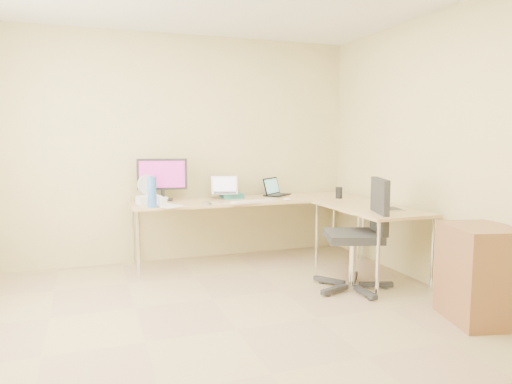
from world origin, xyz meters
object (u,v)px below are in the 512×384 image
object	(u,v)px
desk_return	(369,242)
monitor	(162,179)
desk_fan	(147,190)
office_chair	(353,237)
laptop_center	(225,185)
keyboard	(252,202)
mug	(163,202)
laptop_black	(277,187)
laptop_return	(390,200)
desk_main	(248,230)
water_bottle	(152,192)
cabinet	(480,276)

from	to	relation	value
desk_return	monitor	size ratio (longest dim) A/B	2.36
desk_fan	desk_return	bearing A→B (deg)	-50.44
office_chair	desk_fan	bearing A→B (deg)	158.18
monitor	laptop_center	distance (m)	0.71
keyboard	mug	bearing A→B (deg)	169.73
laptop_black	laptop_return	bearing A→B (deg)	-107.16
laptop_center	laptop_black	world-z (taller)	laptop_center
desk_main	water_bottle	distance (m)	1.28
desk_fan	cabinet	bearing A→B (deg)	-69.57
keyboard	office_chair	distance (m)	1.22
cabinet	office_chair	bearing A→B (deg)	131.51
desk_main	cabinet	xyz separation A→B (m)	(1.13, -2.31, -0.01)
monitor	office_chair	distance (m)	2.20
desk_main	keyboard	distance (m)	0.48
desk_return	desk_fan	size ratio (longest dim) A/B	4.70
laptop_black	mug	world-z (taller)	laptop_black
laptop_center	keyboard	size ratio (longest dim) A/B	0.64
monitor	desk_return	bearing A→B (deg)	-20.53
desk_main	mug	distance (m)	1.14
keyboard	desk_fan	world-z (taller)	desk_fan
mug	cabinet	bearing A→B (deg)	-43.22
mug	laptop_return	world-z (taller)	laptop_return
laptop_return	office_chair	distance (m)	0.57
mug	water_bottle	distance (m)	0.15
desk_return	cabinet	bearing A→B (deg)	-83.49
laptop_return	office_chair	size ratio (longest dim) A/B	0.26
laptop_center	desk_return	bearing A→B (deg)	-29.85
desk_main	water_bottle	world-z (taller)	water_bottle
desk_main	monitor	xyz separation A→B (m)	(-0.95, 0.20, 0.60)
desk_fan	laptop_center	bearing A→B (deg)	-21.38
desk_main	mug	bearing A→B (deg)	-163.75
monitor	keyboard	world-z (taller)	monitor
laptop_center	water_bottle	world-z (taller)	water_bottle
water_bottle	office_chair	distance (m)	2.03
laptop_center	keyboard	bearing A→B (deg)	-54.00
office_chair	cabinet	size ratio (longest dim) A/B	1.35
desk_fan	desk_main	bearing A→B (deg)	-28.62
desk_main	keyboard	world-z (taller)	keyboard
keyboard	desk_fan	xyz separation A→B (m)	(-1.07, 0.42, 0.13)
laptop_center	laptop_black	bearing A→B (deg)	17.91
monitor	laptop_center	size ratio (longest dim) A/B	1.81
desk_return	water_bottle	size ratio (longest dim) A/B	4.12
keyboard	water_bottle	xyz separation A→B (m)	(-1.07, 0.00, 0.15)
office_chair	keyboard	bearing A→B (deg)	140.93
mug	office_chair	world-z (taller)	office_chair
desk_return	water_bottle	world-z (taller)	water_bottle
cabinet	desk_fan	bearing A→B (deg)	146.60
laptop_center	mug	bearing A→B (deg)	-137.48
desk_fan	cabinet	distance (m)	3.36
laptop_center	office_chair	size ratio (longest dim) A/B	0.28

